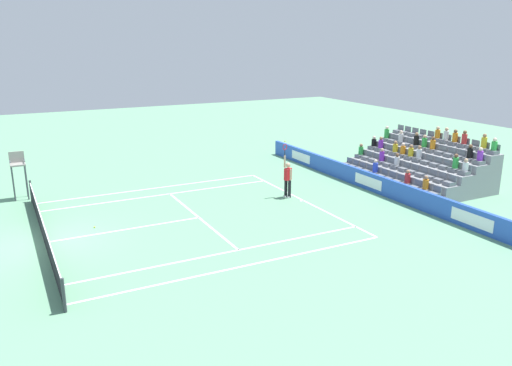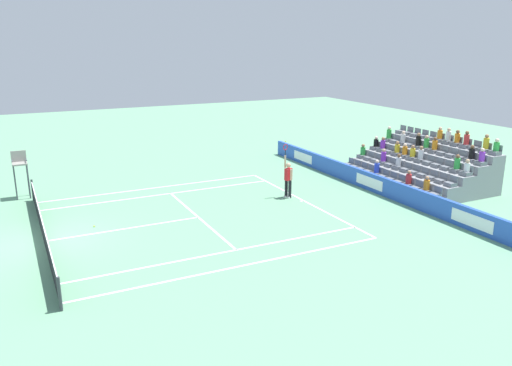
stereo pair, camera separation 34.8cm
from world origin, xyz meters
name	(u,v)px [view 1 (the left image)]	position (x,y,z in m)	size (l,w,h in m)	color
ground_plane	(45,243)	(0.00, 0.00, 0.00)	(80.00, 80.00, 0.00)	#669E77
line_baseline	(303,200)	(0.00, -11.89, 0.00)	(10.97, 0.10, 0.01)	white
line_service	(199,217)	(0.00, -6.40, 0.00)	(8.23, 0.10, 0.01)	white
line_centre_service	(127,229)	(0.00, -3.20, 0.00)	(0.10, 6.40, 0.01)	white
line_singles_sideline_left	(161,195)	(4.12, -5.95, 0.00)	(0.10, 11.89, 0.01)	white
line_singles_sideline_right	(227,252)	(-4.12, -5.95, 0.00)	(0.10, 11.89, 0.01)	white
line_doubles_sideline_left	(154,188)	(5.49, -5.95, 0.00)	(0.10, 11.89, 0.01)	white
line_doubles_sideline_right	(243,266)	(-5.49, -5.95, 0.00)	(0.10, 11.89, 0.01)	white
line_centre_mark	(302,201)	(0.00, -11.79, 0.00)	(0.10, 0.20, 0.01)	white
sponsor_barrier	(370,181)	(0.00, -15.98, 0.47)	(19.88, 0.22, 0.94)	blue
tennis_net	(43,231)	(0.00, 0.00, 0.49)	(11.97, 0.10, 1.07)	#33383D
tennis_player	(288,178)	(0.85, -11.48, 0.99)	(0.54, 0.43, 2.85)	black
umpire_chair	(18,169)	(6.76, 0.42, 1.52)	(0.70, 0.70, 2.34)	#474C54
stadium_stand	(421,167)	(0.00, -19.55, 0.84)	(7.44, 4.75, 3.04)	gray
loose_tennis_ball	(94,227)	(0.80, -2.03, 0.03)	(0.07, 0.07, 0.07)	#D1E533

